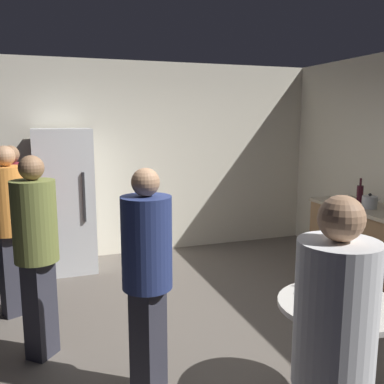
% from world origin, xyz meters
% --- Properties ---
extents(ground_plane, '(5.20, 5.20, 0.10)m').
position_xyz_m(ground_plane, '(0.00, 0.00, -0.05)').
color(ground_plane, '#5B544C').
extents(wall_back, '(5.32, 0.06, 2.70)m').
position_xyz_m(wall_back, '(0.00, 2.63, 1.35)').
color(wall_back, silver).
rests_on(wall_back, ground_plane).
extents(refrigerator, '(0.70, 0.68, 1.80)m').
position_xyz_m(refrigerator, '(-1.07, 2.20, 0.90)').
color(refrigerator, silver).
rests_on(refrigerator, ground_plane).
extents(kitchen_counter, '(0.64, 1.85, 0.90)m').
position_xyz_m(kitchen_counter, '(2.28, 0.43, 0.45)').
color(kitchen_counter, olive).
rests_on(kitchen_counter, ground_plane).
extents(kettle, '(0.24, 0.17, 0.18)m').
position_xyz_m(kettle, '(2.23, 0.56, 0.97)').
color(kettle, '#B2B2B7').
rests_on(kettle, kitchen_counter).
extents(wine_bottle_on_counter, '(0.08, 0.08, 0.31)m').
position_xyz_m(wine_bottle_on_counter, '(2.32, 0.83, 1.02)').
color(wine_bottle_on_counter, '#3F141E').
rests_on(wine_bottle_on_counter, kitchen_counter).
extents(foreground_table, '(0.80, 0.80, 0.73)m').
position_xyz_m(foreground_table, '(0.49, -1.15, 0.63)').
color(foreground_table, beige).
rests_on(foreground_table, ground_plane).
extents(beer_bottle_amber, '(0.06, 0.06, 0.23)m').
position_xyz_m(beer_bottle_amber, '(0.54, -0.93, 0.82)').
color(beer_bottle_amber, '#8C5919').
rests_on(beer_bottle_amber, foreground_table).
extents(beer_bottle_brown, '(0.06, 0.06, 0.23)m').
position_xyz_m(beer_bottle_brown, '(0.36, -1.27, 0.82)').
color(beer_bottle_brown, '#593314').
rests_on(beer_bottle_brown, foreground_table).
extents(beer_bottle_green, '(0.06, 0.06, 0.23)m').
position_xyz_m(beer_bottle_green, '(0.47, -1.05, 0.82)').
color(beer_bottle_green, '#26662D').
rests_on(beer_bottle_green, foreground_table).
extents(beer_bottle_clear, '(0.06, 0.06, 0.23)m').
position_xyz_m(beer_bottle_clear, '(0.31, -1.35, 0.82)').
color(beer_bottle_clear, silver).
rests_on(beer_bottle_clear, foreground_table).
extents(plastic_cup_white, '(0.08, 0.08, 0.11)m').
position_xyz_m(plastic_cup_white, '(0.50, -1.19, 0.79)').
color(plastic_cup_white, white).
rests_on(plastic_cup_white, foreground_table).
extents(person_in_orange_shirt, '(0.45, 0.45, 1.67)m').
position_xyz_m(person_in_orange_shirt, '(-1.63, 1.03, 0.98)').
color(person_in_orange_shirt, '#2D2D38').
rests_on(person_in_orange_shirt, ground_plane).
extents(person_in_navy_shirt, '(0.48, 0.48, 1.60)m').
position_xyz_m(person_in_navy_shirt, '(-0.66, -0.61, 0.94)').
color(person_in_navy_shirt, '#2D2D38').
rests_on(person_in_navy_shirt, ground_plane).
extents(person_in_olive_shirt, '(0.48, 0.48, 1.64)m').
position_xyz_m(person_in_olive_shirt, '(-1.37, 0.15, 0.96)').
color(person_in_olive_shirt, '#2D2D38').
rests_on(person_in_olive_shirt, ground_plane).
extents(person_in_white_shirt, '(0.38, 0.38, 1.62)m').
position_xyz_m(person_in_white_shirt, '(-0.17, -1.92, 0.94)').
color(person_in_white_shirt, '#2D2D38').
rests_on(person_in_white_shirt, ground_plane).
extents(person_in_maroon_shirt, '(0.48, 0.48, 1.64)m').
position_xyz_m(person_in_maroon_shirt, '(-1.62, 1.61, 0.96)').
color(person_in_maroon_shirt, '#2D2D38').
rests_on(person_in_maroon_shirt, ground_plane).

